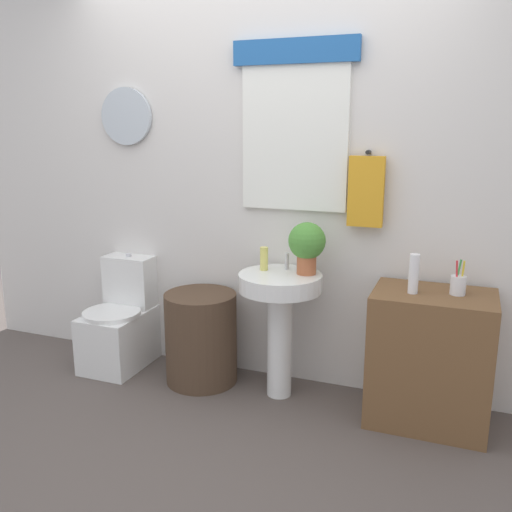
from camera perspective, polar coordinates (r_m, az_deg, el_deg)
ground_plane at (r=2.92m, az=-7.64°, el=-20.39°), size 8.00×8.00×0.00m
back_wall at (r=3.48m, az=0.89°, el=8.33°), size 4.40×0.18×2.60m
toilet at (r=3.92m, az=-13.72°, el=-6.87°), size 0.38×0.51×0.75m
laundry_hamper at (r=3.58m, az=-5.68°, el=-8.37°), size 0.45×0.45×0.58m
pedestal_sink at (r=3.29m, az=2.48°, el=-5.17°), size 0.49×0.49×0.76m
faucet at (r=3.33m, az=3.19°, el=-0.52°), size 0.03×0.03×0.10m
wooden_cabinet at (r=3.21m, az=17.45°, el=-10.04°), size 0.63×0.44×0.74m
soap_bottle at (r=3.30m, az=0.83°, el=-0.27°), size 0.05×0.05×0.14m
potted_plant at (r=3.20m, az=5.27°, el=1.26°), size 0.22×0.22×0.30m
lotion_bottle at (r=3.02m, az=15.94°, el=-1.77°), size 0.05×0.05×0.21m
toothbrush_cup at (r=3.09m, az=20.09°, el=-2.79°), size 0.08×0.08×0.19m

